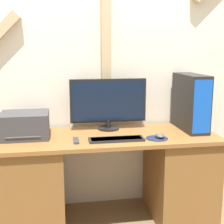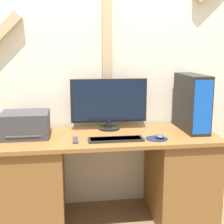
# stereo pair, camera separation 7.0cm
# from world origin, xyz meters

# --- Properties ---
(wall_back) EXTENTS (6.40, 0.13, 2.70)m
(wall_back) POSITION_xyz_m (-0.00, 0.70, 1.35)
(wall_back) COLOR silver
(wall_back) RESTS_ON ground_plane
(desk) EXTENTS (1.72, 0.65, 0.75)m
(desk) POSITION_xyz_m (0.00, 0.32, 0.39)
(desk) COLOR brown
(desk) RESTS_ON ground_plane
(monitor) EXTENTS (0.64, 0.18, 0.43)m
(monitor) POSITION_xyz_m (0.02, 0.51, 0.98)
(monitor) COLOR black
(monitor) RESTS_ON desk
(keyboard) EXTENTS (0.41, 0.12, 0.02)m
(keyboard) POSITION_xyz_m (0.03, 0.16, 0.76)
(keyboard) COLOR black
(keyboard) RESTS_ON desk
(mousepad) EXTENTS (0.17, 0.17, 0.00)m
(mousepad) POSITION_xyz_m (0.34, 0.16, 0.75)
(mousepad) COLOR #19233D
(mousepad) RESTS_ON desk
(mouse) EXTENTS (0.07, 0.09, 0.03)m
(mouse) POSITION_xyz_m (0.37, 0.17, 0.77)
(mouse) COLOR #4C4C51
(mouse) RESTS_ON mousepad
(computer_tower) EXTENTS (0.16, 0.46, 0.47)m
(computer_tower) POSITION_xyz_m (0.70, 0.39, 0.98)
(computer_tower) COLOR black
(computer_tower) RESTS_ON desk
(printer) EXTENTS (0.36, 0.32, 0.19)m
(printer) POSITION_xyz_m (-0.65, 0.37, 0.85)
(printer) COLOR #38383D
(printer) RESTS_ON desk
(remote_control) EXTENTS (0.04, 0.14, 0.02)m
(remote_control) POSITION_xyz_m (-0.27, 0.19, 0.76)
(remote_control) COLOR #38383D
(remote_control) RESTS_ON desk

